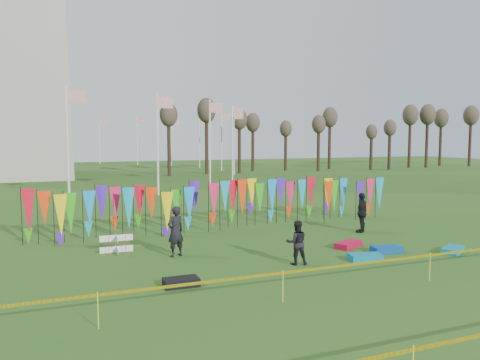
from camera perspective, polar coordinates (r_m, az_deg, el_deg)
name	(u,v)px	position (r m, az deg, el deg)	size (l,w,h in m)	color
ground	(313,277)	(15.71, 8.86, -11.56)	(160.00, 160.00, 0.00)	#244D15
banner_row	(228,201)	(23.23, -1.49, -2.55)	(18.64, 0.64, 2.28)	black
caution_tape_near	(338,268)	(13.96, 11.86, -10.42)	(26.00, 0.02, 0.90)	#DBC404
tree_line	(349,127)	(69.44, 13.10, 6.36)	(53.92, 1.92, 7.84)	#36251B
box_kite	(116,244)	(19.16, -14.83, -7.52)	(0.65, 0.65, 0.72)	red
person_left	(176,231)	(18.01, -7.86, -6.22)	(0.71, 0.52, 1.94)	black
person_mid	(297,243)	(16.90, 6.93, -7.58)	(0.77, 0.47, 1.58)	black
person_right	(362,213)	(23.10, 14.63, -3.86)	(1.12, 0.64, 1.91)	black
kite_bag_turquoise	(365,257)	(18.07, 15.00, -9.07)	(1.19, 0.59, 0.24)	#0B7DA9
kite_bag_blue	(387,249)	(19.54, 17.45, -8.05)	(1.15, 0.60, 0.24)	#09479F
kite_bag_red	(348,245)	(19.96, 13.06, -7.68)	(1.31, 0.60, 0.24)	#BD0C36
kite_bag_black	(181,282)	(14.67, -7.19, -12.25)	(1.06, 0.61, 0.25)	black
kite_bag_teal	(453,250)	(20.34, 24.49, -7.78)	(1.22, 0.58, 0.23)	#0C80A8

